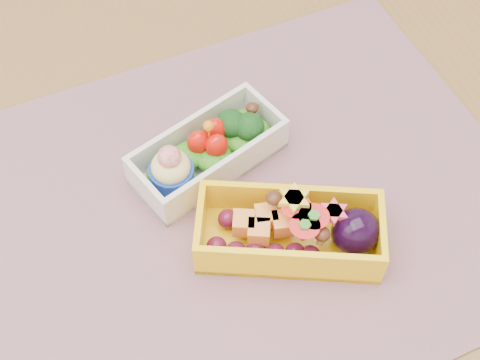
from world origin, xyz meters
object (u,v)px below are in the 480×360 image
object	(u,v)px
placemat	(235,207)
bento_yellow	(294,231)
table	(213,231)
bento_white	(207,152)

from	to	relation	value
placemat	bento_yellow	world-z (taller)	bento_yellow
table	bento_yellow	world-z (taller)	bento_yellow
placemat	bento_yellow	xyz separation A→B (m)	(0.04, -0.06, 0.03)
table	placemat	size ratio (longest dim) A/B	2.06
placemat	bento_yellow	size ratio (longest dim) A/B	3.03
placemat	bento_white	xyz separation A→B (m)	(-0.01, 0.06, 0.02)
table	bento_white	xyz separation A→B (m)	(0.01, 0.02, 0.12)
table	bento_white	bearing A→B (deg)	75.40
table	bento_white	distance (m)	0.13
bento_white	table	bearing A→B (deg)	-123.40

